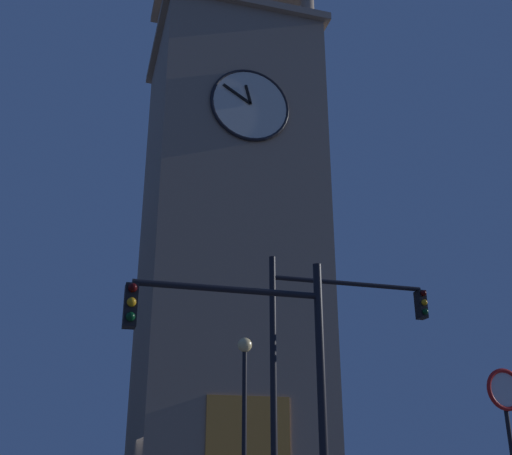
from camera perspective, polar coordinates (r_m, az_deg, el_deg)
name	(u,v)px	position (r m, az deg, el deg)	size (l,w,h in m)	color
clocktower	(228,236)	(29.22, -2.57, -0.76)	(8.20, 8.04, 29.50)	gray
traffic_signal_near	(255,355)	(11.04, -0.06, -11.76)	(3.64, 0.41, 5.16)	black
traffic_signal_mid	(324,346)	(15.56, 6.32, -10.86)	(4.34, 0.41, 6.51)	black
street_lamp	(244,391)	(18.79, -1.07, -14.89)	(0.44, 0.44, 5.19)	black
no_horn_sign	(507,406)	(12.71, 22.22, -15.09)	(0.78, 0.14, 3.27)	black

